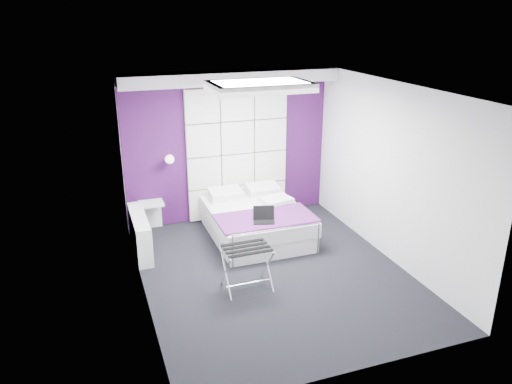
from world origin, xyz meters
TOP-DOWN VIEW (x-y plane):
  - floor at (0.00, 0.00)m, footprint 4.40×4.40m
  - ceiling at (0.00, 0.00)m, footprint 4.40×4.40m
  - wall_back at (0.00, 2.20)m, footprint 3.60×0.00m
  - wall_left at (-1.80, 0.00)m, footprint 0.00×4.40m
  - wall_right at (1.80, 0.00)m, footprint 0.00×4.40m
  - accent_wall at (0.00, 2.19)m, footprint 3.58×0.02m
  - soffit at (0.00, 1.95)m, footprint 3.58×0.50m
  - headboard at (0.15, 2.14)m, footprint 1.80×0.08m
  - skylight at (0.00, 0.60)m, footprint 1.36×0.86m
  - wall_lamp at (-1.05, 2.06)m, footprint 0.15×0.15m
  - radiator at (-1.69, 1.30)m, footprint 0.22×1.20m
  - bed at (0.17, 1.22)m, footprint 1.52×1.82m
  - nightstand at (-1.40, 2.02)m, footprint 0.40×0.31m
  - luggage_rack at (-0.49, -0.27)m, footprint 0.61×0.45m
  - laptop at (0.08, 0.67)m, footprint 0.32×0.23m

SIDE VIEW (x-z plane):
  - floor at x=0.00m, z-range 0.00..0.00m
  - bed at x=0.17m, z-range -0.05..0.59m
  - radiator at x=-1.69m, z-range 0.00..0.60m
  - luggage_rack at x=-0.49m, z-range 0.00..0.60m
  - nightstand at x=-1.40m, z-range 0.47..0.51m
  - laptop at x=0.08m, z-range 0.45..0.68m
  - headboard at x=0.15m, z-range 0.02..2.32m
  - wall_lamp at x=-1.05m, z-range 1.15..1.29m
  - wall_left at x=-1.80m, z-range -0.90..3.50m
  - wall_right at x=1.80m, z-range -0.90..3.50m
  - accent_wall at x=0.00m, z-range 0.01..2.59m
  - wall_back at x=0.00m, z-range -0.50..3.10m
  - soffit at x=0.00m, z-range 2.40..2.60m
  - skylight at x=0.00m, z-range 2.49..2.61m
  - ceiling at x=0.00m, z-range 2.60..2.60m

